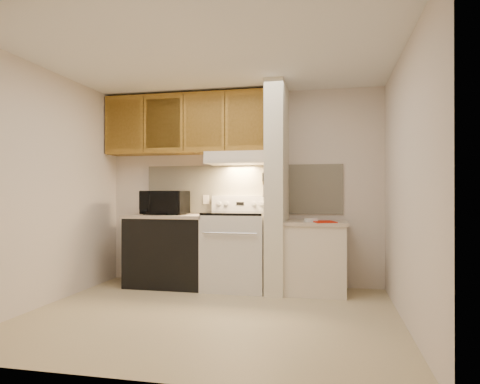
% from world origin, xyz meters
% --- Properties ---
extents(floor, '(3.60, 3.60, 0.00)m').
position_xyz_m(floor, '(0.00, 0.00, 0.00)').
color(floor, '#C4B288').
rests_on(floor, ground).
extents(ceiling, '(3.60, 3.60, 0.00)m').
position_xyz_m(ceiling, '(0.00, 0.00, 2.50)').
color(ceiling, white).
rests_on(ceiling, wall_back).
extents(wall_back, '(3.60, 2.50, 0.02)m').
position_xyz_m(wall_back, '(0.00, 1.50, 1.25)').
color(wall_back, beige).
rests_on(wall_back, floor).
extents(wall_left, '(0.02, 3.00, 2.50)m').
position_xyz_m(wall_left, '(-1.80, 0.00, 1.25)').
color(wall_left, beige).
rests_on(wall_left, floor).
extents(wall_right, '(0.02, 3.00, 2.50)m').
position_xyz_m(wall_right, '(1.80, 0.00, 1.25)').
color(wall_right, beige).
rests_on(wall_right, floor).
extents(backsplash, '(2.60, 0.02, 0.63)m').
position_xyz_m(backsplash, '(0.00, 1.49, 1.24)').
color(backsplash, beige).
rests_on(backsplash, wall_back).
extents(range_body, '(0.76, 0.65, 0.92)m').
position_xyz_m(range_body, '(0.00, 1.16, 0.46)').
color(range_body, silver).
rests_on(range_body, floor).
extents(oven_window, '(0.50, 0.01, 0.30)m').
position_xyz_m(oven_window, '(0.00, 0.84, 0.50)').
color(oven_window, black).
rests_on(oven_window, range_body).
extents(oven_handle, '(0.65, 0.02, 0.02)m').
position_xyz_m(oven_handle, '(0.00, 0.80, 0.72)').
color(oven_handle, silver).
rests_on(oven_handle, range_body).
extents(cooktop, '(0.74, 0.64, 0.03)m').
position_xyz_m(cooktop, '(0.00, 1.16, 0.94)').
color(cooktop, black).
rests_on(cooktop, range_body).
extents(range_backguard, '(0.76, 0.08, 0.20)m').
position_xyz_m(range_backguard, '(0.00, 1.44, 1.05)').
color(range_backguard, silver).
rests_on(range_backguard, range_body).
extents(range_display, '(0.10, 0.01, 0.04)m').
position_xyz_m(range_display, '(0.00, 1.40, 1.05)').
color(range_display, black).
rests_on(range_display, range_backguard).
extents(range_knob_left_outer, '(0.05, 0.02, 0.05)m').
position_xyz_m(range_knob_left_outer, '(-0.28, 1.40, 1.05)').
color(range_knob_left_outer, silver).
rests_on(range_knob_left_outer, range_backguard).
extents(range_knob_left_inner, '(0.05, 0.02, 0.05)m').
position_xyz_m(range_knob_left_inner, '(-0.18, 1.40, 1.05)').
color(range_knob_left_inner, silver).
rests_on(range_knob_left_inner, range_backguard).
extents(range_knob_right_inner, '(0.05, 0.02, 0.05)m').
position_xyz_m(range_knob_right_inner, '(0.18, 1.40, 1.05)').
color(range_knob_right_inner, silver).
rests_on(range_knob_right_inner, range_backguard).
extents(range_knob_right_outer, '(0.05, 0.02, 0.05)m').
position_xyz_m(range_knob_right_outer, '(0.28, 1.40, 1.05)').
color(range_knob_right_outer, silver).
rests_on(range_knob_right_outer, range_backguard).
extents(dishwasher_front, '(1.00, 0.63, 0.87)m').
position_xyz_m(dishwasher_front, '(-0.88, 1.17, 0.43)').
color(dishwasher_front, black).
rests_on(dishwasher_front, floor).
extents(left_countertop, '(1.04, 0.67, 0.04)m').
position_xyz_m(left_countertop, '(-0.88, 1.17, 0.89)').
color(left_countertop, '#C0AF99').
rests_on(left_countertop, dishwasher_front).
extents(spoon_rest, '(0.21, 0.10, 0.01)m').
position_xyz_m(spoon_rest, '(-0.94, 1.27, 0.92)').
color(spoon_rest, black).
rests_on(spoon_rest, left_countertop).
extents(teal_jar, '(0.11, 0.11, 0.11)m').
position_xyz_m(teal_jar, '(-0.83, 1.06, 0.96)').
color(teal_jar, '#29635F').
rests_on(teal_jar, left_countertop).
extents(outlet, '(0.08, 0.01, 0.12)m').
position_xyz_m(outlet, '(-0.48, 1.48, 1.10)').
color(outlet, silver).
rests_on(outlet, backsplash).
extents(microwave, '(0.56, 0.39, 0.30)m').
position_xyz_m(microwave, '(-0.93, 1.15, 1.06)').
color(microwave, black).
rests_on(microwave, left_countertop).
extents(partition_pillar, '(0.22, 0.70, 2.50)m').
position_xyz_m(partition_pillar, '(0.51, 1.15, 1.25)').
color(partition_pillar, '#EBE3C7').
rests_on(partition_pillar, floor).
extents(pillar_trim, '(0.01, 0.70, 0.04)m').
position_xyz_m(pillar_trim, '(0.39, 1.15, 1.30)').
color(pillar_trim, olive).
rests_on(pillar_trim, partition_pillar).
extents(knife_strip, '(0.02, 0.42, 0.04)m').
position_xyz_m(knife_strip, '(0.39, 1.10, 1.32)').
color(knife_strip, black).
rests_on(knife_strip, partition_pillar).
extents(knife_blade_a, '(0.01, 0.03, 0.16)m').
position_xyz_m(knife_blade_a, '(0.38, 0.94, 1.22)').
color(knife_blade_a, silver).
rests_on(knife_blade_a, knife_strip).
extents(knife_handle_a, '(0.02, 0.02, 0.10)m').
position_xyz_m(knife_handle_a, '(0.38, 0.93, 1.37)').
color(knife_handle_a, black).
rests_on(knife_handle_a, knife_strip).
extents(knife_blade_b, '(0.01, 0.04, 0.18)m').
position_xyz_m(knife_blade_b, '(0.38, 1.02, 1.21)').
color(knife_blade_b, silver).
rests_on(knife_blade_b, knife_strip).
extents(knife_handle_b, '(0.02, 0.02, 0.10)m').
position_xyz_m(knife_handle_b, '(0.38, 1.01, 1.37)').
color(knife_handle_b, black).
rests_on(knife_handle_b, knife_strip).
extents(knife_blade_c, '(0.01, 0.04, 0.20)m').
position_xyz_m(knife_blade_c, '(0.38, 1.10, 1.20)').
color(knife_blade_c, silver).
rests_on(knife_blade_c, knife_strip).
extents(knife_handle_c, '(0.02, 0.02, 0.10)m').
position_xyz_m(knife_handle_c, '(0.38, 1.11, 1.37)').
color(knife_handle_c, black).
rests_on(knife_handle_c, knife_strip).
extents(knife_blade_d, '(0.01, 0.04, 0.16)m').
position_xyz_m(knife_blade_d, '(0.38, 1.17, 1.22)').
color(knife_blade_d, silver).
rests_on(knife_blade_d, knife_strip).
extents(knife_handle_d, '(0.02, 0.02, 0.10)m').
position_xyz_m(knife_handle_d, '(0.38, 1.17, 1.37)').
color(knife_handle_d, black).
rests_on(knife_handle_d, knife_strip).
extents(knife_blade_e, '(0.01, 0.04, 0.18)m').
position_xyz_m(knife_blade_e, '(0.38, 1.25, 1.21)').
color(knife_blade_e, silver).
rests_on(knife_blade_e, knife_strip).
extents(knife_handle_e, '(0.02, 0.02, 0.10)m').
position_xyz_m(knife_handle_e, '(0.38, 1.26, 1.37)').
color(knife_handle_e, black).
rests_on(knife_handle_e, knife_strip).
extents(oven_mitt, '(0.03, 0.09, 0.22)m').
position_xyz_m(oven_mitt, '(0.38, 1.32, 1.16)').
color(oven_mitt, gray).
rests_on(oven_mitt, partition_pillar).
extents(right_cab_base, '(0.70, 0.60, 0.81)m').
position_xyz_m(right_cab_base, '(0.97, 1.15, 0.40)').
color(right_cab_base, silver).
rests_on(right_cab_base, floor).
extents(right_countertop, '(0.74, 0.64, 0.04)m').
position_xyz_m(right_countertop, '(0.97, 1.15, 0.83)').
color(right_countertop, '#C0AF99').
rests_on(right_countertop, right_cab_base).
extents(red_folder, '(0.31, 0.37, 0.01)m').
position_xyz_m(red_folder, '(1.07, 1.00, 0.86)').
color(red_folder, '#B71501').
rests_on(red_folder, right_countertop).
extents(white_box, '(0.16, 0.14, 0.04)m').
position_xyz_m(white_box, '(0.92, 1.05, 0.87)').
color(white_box, white).
rests_on(white_box, right_countertop).
extents(range_hood, '(0.78, 0.44, 0.15)m').
position_xyz_m(range_hood, '(0.00, 1.28, 1.62)').
color(range_hood, silver).
rests_on(range_hood, upper_cabinets).
extents(hood_lip, '(0.78, 0.04, 0.06)m').
position_xyz_m(hood_lip, '(0.00, 1.07, 1.58)').
color(hood_lip, silver).
rests_on(hood_lip, range_hood).
extents(upper_cabinets, '(2.18, 0.33, 0.77)m').
position_xyz_m(upper_cabinets, '(-0.69, 1.32, 2.08)').
color(upper_cabinets, olive).
rests_on(upper_cabinets, wall_back).
extents(cab_door_a, '(0.46, 0.01, 0.63)m').
position_xyz_m(cab_door_a, '(-1.51, 1.17, 2.08)').
color(cab_door_a, olive).
rests_on(cab_door_a, upper_cabinets).
extents(cab_gap_a, '(0.01, 0.01, 0.73)m').
position_xyz_m(cab_gap_a, '(-1.23, 1.16, 2.08)').
color(cab_gap_a, black).
rests_on(cab_gap_a, upper_cabinets).
extents(cab_door_b, '(0.46, 0.01, 0.63)m').
position_xyz_m(cab_door_b, '(-0.96, 1.17, 2.08)').
color(cab_door_b, olive).
rests_on(cab_door_b, upper_cabinets).
extents(cab_gap_b, '(0.01, 0.01, 0.73)m').
position_xyz_m(cab_gap_b, '(-0.69, 1.16, 2.08)').
color(cab_gap_b, black).
rests_on(cab_gap_b, upper_cabinets).
extents(cab_door_c, '(0.46, 0.01, 0.63)m').
position_xyz_m(cab_door_c, '(-0.42, 1.17, 2.08)').
color(cab_door_c, olive).
rests_on(cab_door_c, upper_cabinets).
extents(cab_gap_c, '(0.01, 0.01, 0.73)m').
position_xyz_m(cab_gap_c, '(-0.14, 1.16, 2.08)').
color(cab_gap_c, black).
rests_on(cab_gap_c, upper_cabinets).
extents(cab_door_d, '(0.46, 0.01, 0.63)m').
position_xyz_m(cab_door_d, '(0.13, 1.17, 2.08)').
color(cab_door_d, olive).
rests_on(cab_door_d, upper_cabinets).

